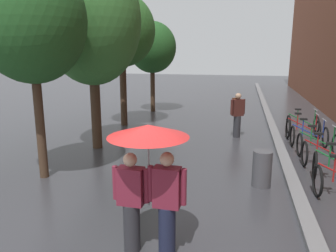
{
  "coord_description": "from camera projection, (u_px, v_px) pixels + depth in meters",
  "views": [
    {
      "loc": [
        1.94,
        -4.23,
        3.08
      ],
      "look_at": [
        0.26,
        3.19,
        1.35
      ],
      "focal_mm": 35.24,
      "sensor_mm": 36.0,
      "label": 1
    }
  ],
  "objects": [
    {
      "name": "street_tree_3",
      "position": [
        152.0,
        48.0,
        16.56
      ],
      "size": [
        2.41,
        2.41,
        4.55
      ],
      "color": "#473323",
      "rests_on": "ground"
    },
    {
      "name": "parked_bicycle_6",
      "position": [
        302.0,
        124.0,
        12.56
      ],
      "size": [
        1.13,
        0.78,
        0.96
      ],
      "color": "black",
      "rests_on": "ground"
    },
    {
      "name": "street_tree_0",
      "position": [
        31.0,
        21.0,
        7.44
      ],
      "size": [
        2.51,
        2.51,
        5.21
      ],
      "color": "#473323",
      "rests_on": "ground"
    },
    {
      "name": "street_tree_1",
      "position": [
        91.0,
        21.0,
        9.92
      ],
      "size": [
        3.0,
        3.0,
        5.92
      ],
      "color": "#473323",
      "rests_on": "ground"
    },
    {
      "name": "pedestrian_walking_midground",
      "position": [
        237.0,
        114.0,
        11.93
      ],
      "size": [
        0.51,
        0.45,
        1.62
      ],
      "color": "#2D2D33",
      "rests_on": "ground"
    },
    {
      "name": "litter_bin",
      "position": [
        262.0,
        169.0,
        7.62
      ],
      "size": [
        0.44,
        0.44,
        0.85
      ],
      "primitive_type": "cylinder",
      "color": "#4C4C51",
      "rests_on": "ground"
    },
    {
      "name": "couple_under_umbrella",
      "position": [
        149.0,
        167.0,
        4.86
      ],
      "size": [
        1.2,
        1.2,
        2.05
      ],
      "color": "#2D2D33",
      "rests_on": "ground"
    },
    {
      "name": "street_tree_2",
      "position": [
        122.0,
        31.0,
        13.22
      ],
      "size": [
        2.71,
        2.71,
        5.35
      ],
      "color": "#473323",
      "rests_on": "ground"
    },
    {
      "name": "parked_bicycle_4",
      "position": [
        309.0,
        136.0,
        10.76
      ],
      "size": [
        1.1,
        0.74,
        0.96
      ],
      "color": "black",
      "rests_on": "ground"
    },
    {
      "name": "parked_bicycle_2",
      "position": [
        324.0,
        154.0,
        8.88
      ],
      "size": [
        1.11,
        0.74,
        0.96
      ],
      "color": "black",
      "rests_on": "ground"
    },
    {
      "name": "kerb_strip",
      "position": [
        271.0,
        124.0,
        13.93
      ],
      "size": [
        0.3,
        36.0,
        0.12
      ],
      "primitive_type": "cube",
      "color": "slate",
      "rests_on": "ground"
    },
    {
      "name": "parked_bicycle_3",
      "position": [
        318.0,
        144.0,
        9.79
      ],
      "size": [
        1.12,
        0.76,
        0.96
      ],
      "color": "black",
      "rests_on": "ground"
    },
    {
      "name": "parked_bicycle_5",
      "position": [
        303.0,
        129.0,
        11.72
      ],
      "size": [
        1.11,
        0.75,
        0.96
      ],
      "color": "black",
      "rests_on": "ground"
    }
  ]
}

